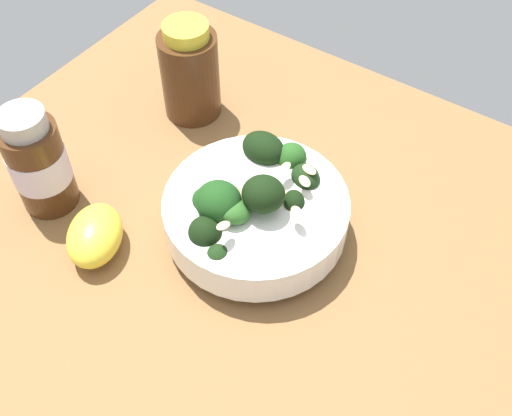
# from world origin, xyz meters

# --- Properties ---
(ground_plane) EXTENTS (0.68, 0.68, 0.04)m
(ground_plane) POSITION_xyz_m (0.00, 0.00, -0.02)
(ground_plane) COLOR brown
(bowl_of_broccoli) EXTENTS (0.19, 0.19, 0.10)m
(bowl_of_broccoli) POSITION_xyz_m (0.03, -0.03, 0.04)
(bowl_of_broccoli) COLOR white
(bowl_of_broccoli) RESTS_ON ground_plane
(lemon_wedge) EXTENTS (0.09, 0.09, 0.04)m
(lemon_wedge) POSITION_xyz_m (-0.08, 0.09, 0.02)
(lemon_wedge) COLOR yellow
(lemon_wedge) RESTS_ON ground_plane
(bottle_tall) EXTENTS (0.07, 0.07, 0.12)m
(bottle_tall) POSITION_xyz_m (0.15, 0.14, 0.06)
(bottle_tall) COLOR #472814
(bottle_tall) RESTS_ON ground_plane
(bottle_short) EXTENTS (0.06, 0.06, 0.13)m
(bottle_short) POSITION_xyz_m (-0.06, 0.18, 0.06)
(bottle_short) COLOR #472814
(bottle_short) RESTS_ON ground_plane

